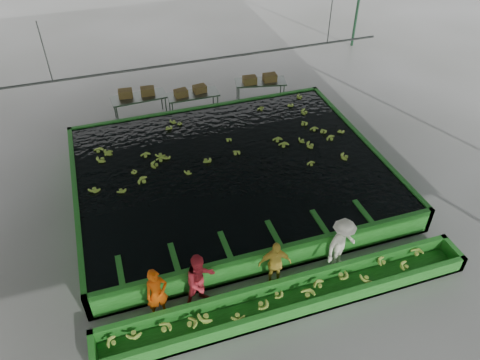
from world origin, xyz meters
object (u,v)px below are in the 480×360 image
object	(u,v)px
box_stack_right	(260,82)
packing_table_mid	(194,104)
box_stack_left	(137,96)
box_stack_mid	(191,94)
packing_table_left	(140,107)
worker_a	(157,294)
worker_c	(275,264)
worker_d	(342,244)
flotation_tank	(231,175)
worker_b	(200,280)
packing_table_right	(260,91)
sorting_trough	(290,298)

from	to	relation	value
box_stack_right	packing_table_mid	bearing A→B (deg)	-178.72
box_stack_left	box_stack_mid	size ratio (longest dim) A/B	1.08
packing_table_left	packing_table_mid	world-z (taller)	packing_table_left
worker_a	worker_c	size ratio (longest dim) A/B	1.04
worker_d	box_stack_left	distance (m)	10.52
flotation_tank	worker_b	world-z (taller)	worker_b
worker_b	packing_table_right	xyz separation A→B (m)	(5.07, 9.38, -0.37)
box_stack_right	worker_b	bearing A→B (deg)	-118.29
box_stack_left	box_stack_right	bearing A→B (deg)	-4.65
worker_b	box_stack_mid	size ratio (longest dim) A/B	1.29
box_stack_left	worker_d	bearing A→B (deg)	-67.50
packing_table_left	packing_table_right	xyz separation A→B (m)	(5.10, -0.25, -0.01)
sorting_trough	worker_a	xyz separation A→B (m)	(-3.24, 0.80, 0.53)
packing_table_left	packing_table_mid	bearing A→B (deg)	-10.36
sorting_trough	box_stack_mid	size ratio (longest dim) A/B	7.59
worker_c	packing_table_left	distance (m)	9.84
packing_table_left	box_stack_mid	xyz separation A→B (m)	(2.04, -0.37, 0.45)
box_stack_right	box_stack_left	bearing A→B (deg)	175.35
worker_c	box_stack_left	xyz separation A→B (m)	(-2.08, 9.72, 0.24)
worker_c	box_stack_right	xyz separation A→B (m)	(3.01, 9.30, 0.22)
worker_b	worker_c	bearing A→B (deg)	-17.32
packing_table_mid	box_stack_left	distance (m)	2.29
worker_c	box_stack_mid	bearing A→B (deg)	100.39
sorting_trough	packing_table_mid	bearing A→B (deg)	90.25
box_stack_left	box_stack_right	world-z (taller)	box_stack_left
sorting_trough	packing_table_right	distance (m)	10.59
sorting_trough	box_stack_right	world-z (taller)	box_stack_right
worker_a	packing_table_mid	bearing A→B (deg)	58.42
worker_a	worker_b	size ratio (longest dim) A/B	0.92
worker_b	packing_table_mid	xyz separation A→B (m)	(2.09, 9.24, -0.38)
worker_a	box_stack_right	xyz separation A→B (m)	(6.11, 9.30, 0.18)
packing_table_right	box_stack_mid	distance (m)	3.10
worker_d	sorting_trough	bearing A→B (deg)	-178.26
worker_b	packing_table_left	world-z (taller)	worker_b
sorting_trough	worker_d	world-z (taller)	worker_d
flotation_tank	box_stack_left	distance (m)	5.88
box_stack_left	packing_table_right	bearing A→B (deg)	-3.77
packing_table_left	packing_table_mid	distance (m)	2.16
packing_table_mid	worker_d	bearing A→B (deg)	-78.69
worker_d	box_stack_mid	size ratio (longest dim) A/B	1.28
worker_b	worker_d	size ratio (longest dim) A/B	1.01
worker_a	packing_table_left	distance (m)	9.69
packing_table_mid	box_stack_left	world-z (taller)	box_stack_left
sorting_trough	packing_table_mid	xyz separation A→B (m)	(-0.04, 10.04, 0.22)
sorting_trough	packing_table_mid	size ratio (longest dim) A/B	4.82
packing_table_mid	box_stack_right	xyz separation A→B (m)	(2.91, 0.06, 0.50)
flotation_tank	box_stack_right	distance (m)	5.79
worker_a	packing_table_mid	world-z (taller)	worker_a
flotation_tank	worker_b	distance (m)	4.82
worker_b	sorting_trough	bearing A→B (deg)	-37.83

